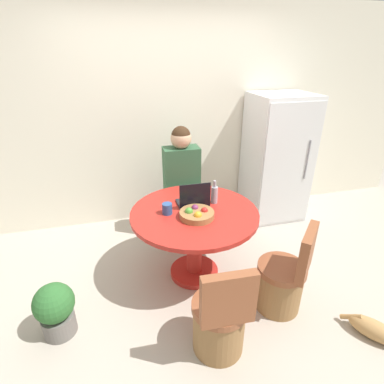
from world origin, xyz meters
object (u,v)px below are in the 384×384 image
(person_seated, at_px, (181,176))
(fruit_bowl, at_px, (197,214))
(refrigerator, at_px, (276,159))
(cat, at_px, (376,330))
(chair_near_camera, at_px, (220,322))
(chair_near_right_corner, at_px, (283,282))
(potted_plant, at_px, (55,309))
(bottle, at_px, (214,194))
(laptop, at_px, (193,200))
(dining_table, at_px, (195,227))

(person_seated, bearing_deg, fruit_bowl, 86.19)
(refrigerator, distance_m, person_seated, 1.29)
(fruit_bowl, xyz_separation_m, cat, (1.20, -0.98, -0.68))
(refrigerator, bearing_deg, chair_near_camera, -127.31)
(chair_near_right_corner, height_order, potted_plant, chair_near_right_corner)
(chair_near_right_corner, distance_m, potted_plant, 1.86)
(fruit_bowl, bearing_deg, person_seated, 86.19)
(fruit_bowl, distance_m, bottle, 0.33)
(laptop, height_order, potted_plant, laptop)
(chair_near_right_corner, bearing_deg, refrigerator, -160.53)
(fruit_bowl, bearing_deg, laptop, 82.63)
(refrigerator, xyz_separation_m, potted_plant, (-2.56, -1.34, -0.55))
(chair_near_right_corner, bearing_deg, cat, 94.05)
(dining_table, height_order, laptop, laptop)
(refrigerator, height_order, laptop, refrigerator)
(chair_near_camera, distance_m, bottle, 1.15)
(person_seated, distance_m, laptop, 0.70)
(dining_table, bearing_deg, refrigerator, 35.01)
(bottle, height_order, potted_plant, bottle)
(chair_near_right_corner, height_order, cat, chair_near_right_corner)
(dining_table, height_order, person_seated, person_seated)
(cat, distance_m, potted_plant, 2.52)
(chair_near_camera, height_order, laptop, laptop)
(chair_near_right_corner, bearing_deg, potted_plant, -51.79)
(chair_near_right_corner, bearing_deg, chair_near_camera, -24.13)
(chair_near_right_corner, bearing_deg, dining_table, -90.00)
(person_seated, xyz_separation_m, laptop, (-0.03, -0.70, 0.04))
(chair_near_camera, height_order, chair_near_right_corner, same)
(refrigerator, distance_m, dining_table, 1.64)
(laptop, distance_m, potted_plant, 1.45)
(dining_table, distance_m, laptop, 0.26)
(refrigerator, relative_size, cat, 3.62)
(refrigerator, xyz_separation_m, chair_near_camera, (-1.37, -1.80, -0.52))
(chair_near_right_corner, distance_m, person_seated, 1.59)
(dining_table, height_order, potted_plant, dining_table)
(dining_table, bearing_deg, chair_near_right_corner, -44.30)
(refrigerator, xyz_separation_m, bottle, (-1.10, -0.81, 0.01))
(chair_near_camera, xyz_separation_m, person_seated, (0.09, 1.67, 0.47))
(chair_near_camera, height_order, bottle, bottle)
(potted_plant, bearing_deg, bottle, 19.88)
(chair_near_camera, relative_size, chair_near_right_corner, 1.00)
(fruit_bowl, bearing_deg, chair_near_right_corner, -38.28)
(person_seated, distance_m, fruit_bowl, 0.92)
(bottle, bearing_deg, chair_near_camera, -105.10)
(chair_near_camera, distance_m, cat, 1.27)
(laptop, distance_m, cat, 1.82)
(potted_plant, bearing_deg, person_seated, 43.58)
(person_seated, relative_size, bottle, 5.76)
(chair_near_camera, bearing_deg, bottle, -102.53)
(laptop, bearing_deg, bottle, -178.54)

